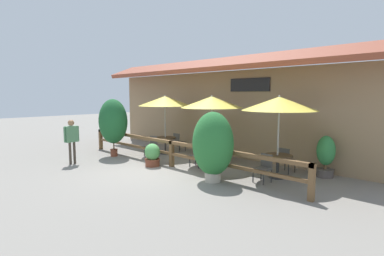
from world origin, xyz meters
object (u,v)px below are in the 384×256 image
object	(u,v)px
patio_umbrella_near	(165,101)
patio_umbrella_far	(279,104)
dining_table_far	(277,160)
dining_table_near	(165,141)
potted_plant_entrance_palm	(113,122)
potted_plant_tall_tropical	(326,156)
patio_umbrella_middle	(212,102)
chair_far_streetside	(264,167)
chair_near_wallside	(179,141)
potted_plant_small_flowering	(152,155)
potted_plant_broad_leaf	(213,145)
dining_table_middle	(211,148)
chair_middle_wallside	(221,149)
pedestrian	(72,136)
chair_far_wallside	(286,159)
chair_middle_streetside	(198,154)
chair_near_streetside	(152,145)

from	to	relation	value
patio_umbrella_near	patio_umbrella_far	size ratio (longest dim) A/B	1.00
dining_table_far	dining_table_near	bearing A→B (deg)	178.98
potted_plant_entrance_palm	potted_plant_tall_tropical	size ratio (longest dim) A/B	1.83
dining_table_near	patio_umbrella_middle	size ratio (longest dim) A/B	0.37
patio_umbrella_near	chair_far_streetside	bearing A→B (deg)	-8.64
chair_near_wallside	potted_plant_small_flowering	distance (m)	3.00
chair_near_wallside	patio_umbrella_far	bearing A→B (deg)	172.21
potted_plant_broad_leaf	patio_umbrella_near	bearing A→B (deg)	156.91
potted_plant_entrance_palm	patio_umbrella_middle	bearing A→B (deg)	25.66
dining_table_middle	chair_middle_wallside	bearing A→B (deg)	95.72
dining_table_middle	pedestrian	distance (m)	5.28
patio_umbrella_middle	chair_far_wallside	world-z (taller)	patio_umbrella_middle
patio_umbrella_far	potted_plant_broad_leaf	bearing A→B (deg)	-124.14
dining_table_near	chair_middle_streetside	bearing A→B (deg)	-15.80
chair_middle_streetside	chair_far_streetside	xyz separation A→B (m)	(2.76, -0.06, 0.00)
patio_umbrella_far	dining_table_far	size ratio (longest dim) A/B	2.74
chair_far_wallside	pedestrian	world-z (taller)	pedestrian
chair_far_wallside	potted_plant_tall_tropical	size ratio (longest dim) A/B	0.64
dining_table_far	pedestrian	size ratio (longest dim) A/B	0.56
patio_umbrella_near	chair_middle_streetside	size ratio (longest dim) A/B	3.05
chair_middle_wallside	dining_table_far	bearing A→B (deg)	165.78
dining_table_middle	chair_far_wallside	distance (m)	2.77
chair_near_wallside	pedestrian	distance (m)	4.70
patio_umbrella_far	dining_table_far	distance (m)	1.75
patio_umbrella_near	potted_plant_entrance_palm	xyz separation A→B (m)	(-1.11, -1.93, -0.85)
chair_far_streetside	potted_plant_tall_tropical	size ratio (longest dim) A/B	0.64
potted_plant_small_flowering	chair_far_streetside	bearing A→B (deg)	14.80
patio_umbrella_middle	patio_umbrella_far	xyz separation A→B (m)	(2.76, -0.03, 0.00)
chair_middle_wallside	dining_table_middle	bearing A→B (deg)	95.87
patio_umbrella_near	dining_table_near	bearing A→B (deg)	0.00
patio_umbrella_near	potted_plant_entrance_palm	world-z (taller)	patio_umbrella_near
chair_near_streetside	potted_plant_broad_leaf	xyz separation A→B (m)	(4.35, -1.09, 0.65)
potted_plant_entrance_palm	potted_plant_broad_leaf	bearing A→B (deg)	0.85
dining_table_middle	potted_plant_tall_tropical	size ratio (longest dim) A/B	0.71
chair_middle_streetside	chair_middle_wallside	xyz separation A→B (m)	(-0.03, 1.40, 0.00)
chair_middle_streetside	chair_far_wallside	size ratio (longest dim) A/B	1.00
patio_umbrella_near	chair_far_streetside	distance (m)	5.84
patio_umbrella_middle	chair_near_wallside	bearing A→B (deg)	163.04
chair_far_wallside	potted_plant_tall_tropical	distance (m)	1.23
chair_middle_streetside	potted_plant_small_flowering	world-z (taller)	chair_middle_streetside
dining_table_near	chair_near_streetside	distance (m)	0.76
dining_table_near	chair_middle_streetside	size ratio (longest dim) A/B	1.11
chair_near_wallside	dining_table_far	xyz separation A→B (m)	(5.46, -0.85, 0.11)
patio_umbrella_near	chair_near_wallside	bearing A→B (deg)	85.98
patio_umbrella_near	chair_middle_wallside	distance (m)	3.33
chair_far_wallside	potted_plant_small_flowering	world-z (taller)	chair_far_wallside
chair_near_wallside	dining_table_far	distance (m)	5.53
chair_far_wallside	potted_plant_entrance_palm	world-z (taller)	potted_plant_entrance_palm
chair_far_streetside	potted_plant_broad_leaf	world-z (taller)	potted_plant_broad_leaf
dining_table_middle	potted_plant_tall_tropical	distance (m)	3.98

